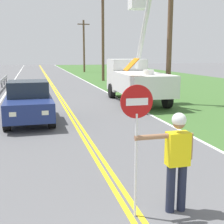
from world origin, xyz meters
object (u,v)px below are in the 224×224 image
Objects in this scene: utility_bucket_truck at (135,77)px; utility_pole_mid at (103,36)px; utility_pole_far at (84,45)px; oncoming_sedan_nearest at (29,102)px; flagger_worker at (177,156)px; utility_pole_near at (170,29)px; stop_sign_paddle at (136,122)px.

utility_pole_mid is (1.27, 14.07, 3.16)m from utility_bucket_truck.
utility_pole_far reaches higher than utility_bucket_truck.
oncoming_sedan_nearest is 0.54× the size of utility_pole_far.
utility_bucket_truck reaches higher than flagger_worker.
utility_pole_mid is (4.71, 26.52, 3.54)m from flagger_worker.
flagger_worker is 0.24× the size of utility_pole_far.
utility_pole_far is at bearing 87.89° from utility_pole_mid.
utility_bucket_truck is 29.76m from utility_pole_far.
utility_pole_near reaches higher than flagger_worker.
flagger_worker is at bearing -0.02° from stop_sign_paddle.
oncoming_sedan_nearest is 0.52× the size of utility_pole_near.
stop_sign_paddle is at bearing -98.18° from utility_pole_far.
utility_pole_near is at bearing 20.87° from oncoming_sedan_nearest.
utility_pole_far is (0.57, 15.52, -0.56)m from utility_pole_mid.
utility_pole_mid is (5.47, 26.52, 2.88)m from stop_sign_paddle.
oncoming_sedan_nearest is 20.00m from utility_pole_mid.
stop_sign_paddle is 0.30× the size of utility_pole_far.
oncoming_sedan_nearest is 8.78m from utility_pole_near.
flagger_worker is 0.21× the size of utility_pole_mid.
utility_pole_far is (0.30, 30.85, -0.11)m from utility_pole_near.
utility_pole_near is at bearing 62.83° from stop_sign_paddle.
stop_sign_paddle is 13.15m from utility_bucket_truck.
flagger_worker is 8.70m from oncoming_sedan_nearest.
utility_pole_far is (1.84, 29.59, 2.60)m from utility_bucket_truck.
utility_bucket_truck is 0.87× the size of utility_pole_near.
utility_pole_far is (6.05, 42.04, 2.32)m from stop_sign_paddle.
flagger_worker is at bearing -113.96° from utility_pole_near.
utility_pole_mid is 15.54m from utility_pole_far.
flagger_worker is 0.23× the size of utility_pole_near.
oncoming_sedan_nearest is at bearing 107.53° from flagger_worker.
utility_pole_mid reaches higher than utility_bucket_truck.
stop_sign_paddle is at bearing -101.66° from utility_pole_mid.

